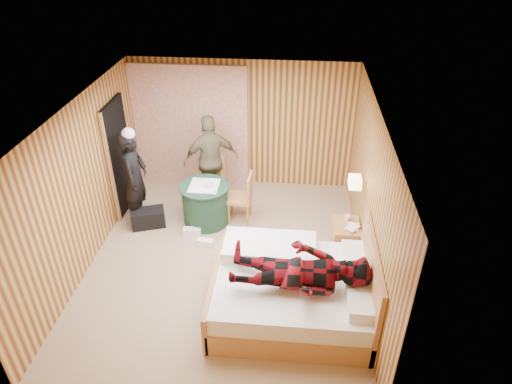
# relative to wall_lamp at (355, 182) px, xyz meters

# --- Properties ---
(floor) EXTENTS (4.20, 5.00, 0.01)m
(floor) POSITION_rel_wall_lamp_xyz_m (-1.92, -0.45, -1.30)
(floor) COLOR tan
(floor) RESTS_ON ground
(ceiling) EXTENTS (4.20, 5.00, 0.01)m
(ceiling) POSITION_rel_wall_lamp_xyz_m (-1.92, -0.45, 1.20)
(ceiling) COLOR white
(ceiling) RESTS_ON wall_back
(wall_back) EXTENTS (4.20, 0.02, 2.50)m
(wall_back) POSITION_rel_wall_lamp_xyz_m (-1.92, 2.05, -0.05)
(wall_back) COLOR tan
(wall_back) RESTS_ON floor
(wall_left) EXTENTS (0.02, 5.00, 2.50)m
(wall_left) POSITION_rel_wall_lamp_xyz_m (-4.02, -0.45, -0.05)
(wall_left) COLOR tan
(wall_left) RESTS_ON floor
(wall_right) EXTENTS (0.02, 5.00, 2.50)m
(wall_right) POSITION_rel_wall_lamp_xyz_m (0.18, -0.45, -0.05)
(wall_right) COLOR tan
(wall_right) RESTS_ON floor
(curtain) EXTENTS (2.20, 0.08, 2.40)m
(curtain) POSITION_rel_wall_lamp_xyz_m (-2.92, 1.98, -0.10)
(curtain) COLOR beige
(curtain) RESTS_ON floor
(doorway) EXTENTS (0.06, 0.90, 2.05)m
(doorway) POSITION_rel_wall_lamp_xyz_m (-3.98, 0.95, -0.28)
(doorway) COLOR black
(doorway) RESTS_ON floor
(wall_lamp) EXTENTS (0.26, 0.24, 0.16)m
(wall_lamp) POSITION_rel_wall_lamp_xyz_m (0.00, 0.00, 0.00)
(wall_lamp) COLOR gold
(wall_lamp) RESTS_ON wall_right
(bed) EXTENTS (2.19, 1.73, 1.19)m
(bed) POSITION_rel_wall_lamp_xyz_m (-0.81, -1.36, -0.96)
(bed) COLOR tan
(bed) RESTS_ON floor
(nightstand) EXTENTS (0.42, 0.58, 0.56)m
(nightstand) POSITION_rel_wall_lamp_xyz_m (-0.04, -0.06, -1.01)
(nightstand) COLOR tan
(nightstand) RESTS_ON floor
(round_table) EXTENTS (0.85, 0.85, 0.75)m
(round_table) POSITION_rel_wall_lamp_xyz_m (-2.42, 0.59, -0.92)
(round_table) COLOR #214832
(round_table) RESTS_ON floor
(chair_far) EXTENTS (0.46, 0.46, 0.93)m
(chair_far) POSITION_rel_wall_lamp_xyz_m (-2.41, 1.26, -0.76)
(chair_far) COLOR tan
(chair_far) RESTS_ON floor
(chair_near) EXTENTS (0.43, 0.43, 0.92)m
(chair_near) POSITION_rel_wall_lamp_xyz_m (-1.76, 0.70, -0.77)
(chair_near) COLOR tan
(chair_near) RESTS_ON floor
(duffel_bag) EXTENTS (0.64, 0.47, 0.32)m
(duffel_bag) POSITION_rel_wall_lamp_xyz_m (-3.41, 0.37, -1.14)
(duffel_bag) COLOR black
(duffel_bag) RESTS_ON floor
(sneaker_left) EXTENTS (0.30, 0.13, 0.13)m
(sneaker_left) POSITION_rel_wall_lamp_xyz_m (-2.59, 0.17, -1.23)
(sneaker_left) COLOR white
(sneaker_left) RESTS_ON floor
(sneaker_right) EXTENTS (0.29, 0.15, 0.12)m
(sneaker_right) POSITION_rel_wall_lamp_xyz_m (-2.32, -0.09, -1.24)
(sneaker_right) COLOR white
(sneaker_right) RESTS_ON floor
(woman_standing) EXTENTS (0.41, 0.62, 1.69)m
(woman_standing) POSITION_rel_wall_lamp_xyz_m (-3.61, 0.58, -0.46)
(woman_standing) COLOR black
(woman_standing) RESTS_ON floor
(man_at_table) EXTENTS (1.09, 0.77, 1.72)m
(man_at_table) POSITION_rel_wall_lamp_xyz_m (-2.42, 1.30, -0.44)
(man_at_table) COLOR #696146
(man_at_table) RESTS_ON floor
(man_on_bed) EXTENTS (0.86, 0.67, 1.77)m
(man_on_bed) POSITION_rel_wall_lamp_xyz_m (-0.77, -1.59, -0.28)
(man_on_bed) COLOR maroon
(man_on_bed) RESTS_ON bed
(book_lower) EXTENTS (0.20, 0.25, 0.02)m
(book_lower) POSITION_rel_wall_lamp_xyz_m (-0.04, -0.11, -0.73)
(book_lower) COLOR white
(book_lower) RESTS_ON nightstand
(book_upper) EXTENTS (0.27, 0.28, 0.02)m
(book_upper) POSITION_rel_wall_lamp_xyz_m (-0.04, -0.11, -0.71)
(book_upper) COLOR white
(book_upper) RESTS_ON nightstand
(cup_nightstand) EXTENTS (0.12, 0.12, 0.09)m
(cup_nightstand) POSITION_rel_wall_lamp_xyz_m (-0.04, 0.07, -0.70)
(cup_nightstand) COLOR white
(cup_nightstand) RESTS_ON nightstand
(cup_table) EXTENTS (0.13, 0.13, 0.10)m
(cup_table) POSITION_rel_wall_lamp_xyz_m (-2.32, 0.54, -0.50)
(cup_table) COLOR white
(cup_table) RESTS_ON round_table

